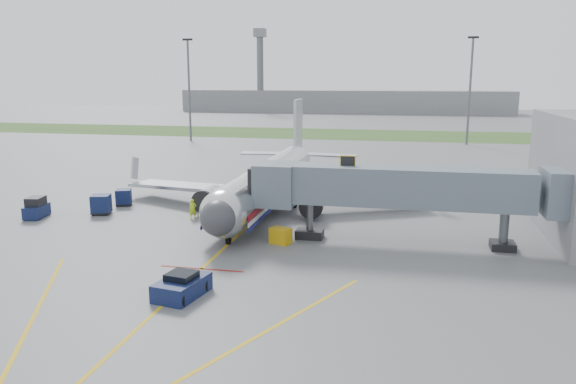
% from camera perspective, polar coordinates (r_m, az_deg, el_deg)
% --- Properties ---
extents(ground, '(400.00, 400.00, 0.00)m').
position_cam_1_polar(ground, '(43.00, -6.89, -6.02)').
color(ground, '#565659').
rests_on(ground, ground).
extents(grass_strip, '(300.00, 25.00, 0.01)m').
position_cam_1_polar(grass_strip, '(130.08, 5.97, 5.87)').
color(grass_strip, '#2D4C1E').
rests_on(grass_strip, ground).
extents(apron_markings, '(21.52, 50.00, 0.01)m').
position_cam_1_polar(apron_markings, '(36.48, -10.66, -9.42)').
color(apron_markings, gold).
rests_on(apron_markings, ground).
extents(airliner, '(32.10, 35.67, 10.25)m').
position_cam_1_polar(airliner, '(56.58, -2.00, 1.11)').
color(airliner, silver).
rests_on(airliner, ground).
extents(jet_bridge, '(25.30, 4.00, 6.90)m').
position_cam_1_polar(jet_bridge, '(44.56, 10.98, 0.41)').
color(jet_bridge, slate).
rests_on(jet_bridge, ground).
extents(light_mast_left, '(2.00, 0.44, 20.40)m').
position_cam_1_polar(light_mast_left, '(117.10, -10.01, 10.40)').
color(light_mast_left, '#595B60').
rests_on(light_mast_left, ground).
extents(light_mast_right, '(2.00, 0.44, 20.40)m').
position_cam_1_polar(light_mast_right, '(114.34, 18.01, 9.99)').
color(light_mast_right, '#595B60').
rests_on(light_mast_right, ground).
extents(distant_terminal, '(120.00, 14.00, 8.00)m').
position_cam_1_polar(distant_terminal, '(210.24, 5.58, 9.15)').
color(distant_terminal, slate).
rests_on(distant_terminal, ground).
extents(control_tower, '(4.00, 4.00, 30.00)m').
position_cam_1_polar(control_tower, '(210.66, -2.85, 12.83)').
color(control_tower, '#595B60').
rests_on(control_tower, ground).
extents(pushback_tug, '(2.80, 3.91, 1.49)m').
position_cam_1_polar(pushback_tug, '(34.81, -10.73, -9.38)').
color(pushback_tug, '#0E103E').
rests_on(pushback_tug, ground).
extents(baggage_tug, '(1.93, 3.02, 1.97)m').
position_cam_1_polar(baggage_tug, '(57.61, -24.20, -1.54)').
color(baggage_tug, '#0E103E').
rests_on(baggage_tug, ground).
extents(baggage_cart_a, '(2.16, 2.16, 1.87)m').
position_cam_1_polar(baggage_cart_a, '(56.79, -18.45, -1.20)').
color(baggage_cart_a, '#0E103E').
rests_on(baggage_cart_a, ground).
extents(baggage_cart_b, '(2.00, 2.00, 1.66)m').
position_cam_1_polar(baggage_cart_b, '(59.96, -16.35, -0.51)').
color(baggage_cart_b, '#0E103E').
rests_on(baggage_cart_b, ground).
extents(baggage_cart_c, '(1.86, 1.86, 1.86)m').
position_cam_1_polar(baggage_cart_c, '(59.96, -4.28, 0.03)').
color(baggage_cart_c, '#0E103E').
rests_on(baggage_cart_c, ground).
extents(belt_loader, '(2.43, 4.58, 2.16)m').
position_cam_1_polar(belt_loader, '(54.93, -5.27, -1.50)').
color(belt_loader, '#0E103E').
rests_on(belt_loader, ground).
extents(ground_power_cart, '(1.85, 1.55, 1.26)m').
position_cam_1_polar(ground_power_cart, '(44.54, -0.77, -4.48)').
color(ground_power_cart, '#C9960B').
rests_on(ground_power_cart, ground).
extents(ramp_worker, '(0.81, 0.73, 1.86)m').
position_cam_1_polar(ramp_worker, '(52.85, -9.66, -1.71)').
color(ramp_worker, '#B2DB19').
rests_on(ramp_worker, ground).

